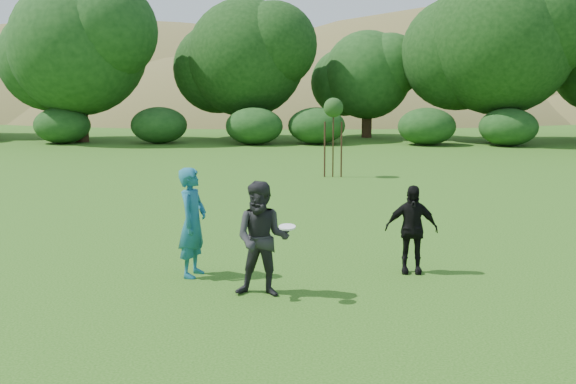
{
  "coord_description": "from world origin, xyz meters",
  "views": [
    {
      "loc": [
        0.95,
        -12.45,
        3.57
      ],
      "look_at": [
        0.0,
        3.0,
        1.1
      ],
      "focal_mm": 45.0,
      "sensor_mm": 36.0,
      "label": 1
    }
  ],
  "objects_px": {
    "player_teal": "(193,222)",
    "player_black": "(411,229)",
    "sapling": "(333,110)",
    "player_grey": "(262,239)"
  },
  "relations": [
    {
      "from": "player_grey",
      "to": "sapling",
      "type": "relative_size",
      "value": 0.67
    },
    {
      "from": "player_black",
      "to": "sapling",
      "type": "height_order",
      "value": "sapling"
    },
    {
      "from": "player_teal",
      "to": "sapling",
      "type": "xyz_separation_m",
      "value": [
        2.52,
        13.34,
        1.43
      ]
    },
    {
      "from": "player_grey",
      "to": "player_teal",
      "type": "bearing_deg",
      "value": 145.23
    },
    {
      "from": "player_teal",
      "to": "player_black",
      "type": "distance_m",
      "value": 3.99
    },
    {
      "from": "player_teal",
      "to": "player_grey",
      "type": "distance_m",
      "value": 1.76
    },
    {
      "from": "player_black",
      "to": "player_teal",
      "type": "bearing_deg",
      "value": -172.04
    },
    {
      "from": "player_teal",
      "to": "player_black",
      "type": "bearing_deg",
      "value": -71.18
    },
    {
      "from": "player_teal",
      "to": "player_black",
      "type": "height_order",
      "value": "player_teal"
    },
    {
      "from": "player_grey",
      "to": "sapling",
      "type": "xyz_separation_m",
      "value": [
        1.16,
        14.46,
        1.47
      ]
    }
  ]
}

